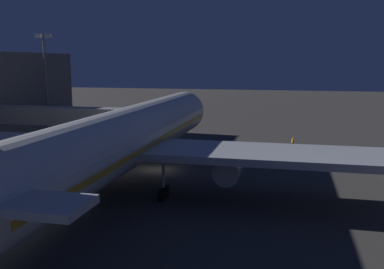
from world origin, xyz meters
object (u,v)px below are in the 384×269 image
(airliner_at_gate, at_px, (123,140))
(jet_bridge, at_px, (77,117))
(ground_crew_by_belt_loader, at_px, (293,142))
(traffic_cone_nose_port, at_px, (201,144))
(traffic_cone_nose_starboard, at_px, (175,143))
(apron_floodlight_mast, at_px, (46,79))

(airliner_at_gate, relative_size, jet_bridge, 2.36)
(airliner_at_gate, height_order, ground_crew_by_belt_loader, airliner_at_gate)
(airliner_at_gate, relative_size, traffic_cone_nose_port, 105.24)
(airliner_at_gate, xyz_separation_m, ground_crew_by_belt_loader, (-16.66, -28.83, -4.78))
(traffic_cone_nose_starboard, bearing_deg, jet_bridge, 48.24)
(airliner_at_gate, distance_m, apron_floodlight_mast, 38.15)
(apron_floodlight_mast, xyz_separation_m, traffic_cone_nose_starboard, (-23.30, 0.52, -10.20))
(jet_bridge, xyz_separation_m, traffic_cone_nose_starboard, (-10.82, -12.12, -5.51))
(airliner_at_gate, relative_size, ground_crew_by_belt_loader, 34.42)
(airliner_at_gate, xyz_separation_m, apron_floodlight_mast, (25.50, -27.97, 4.78))
(traffic_cone_nose_starboard, bearing_deg, traffic_cone_nose_port, 180.00)
(airliner_at_gate, bearing_deg, apron_floodlight_mast, -47.65)
(jet_bridge, bearing_deg, traffic_cone_nose_port, -141.47)
(airliner_at_gate, bearing_deg, ground_crew_by_belt_loader, -120.02)
(apron_floodlight_mast, relative_size, ground_crew_by_belt_loader, 10.75)
(apron_floodlight_mast, height_order, traffic_cone_nose_port, apron_floodlight_mast)
(airliner_at_gate, relative_size, apron_floodlight_mast, 3.20)
(jet_bridge, relative_size, ground_crew_by_belt_loader, 14.59)
(ground_crew_by_belt_loader, bearing_deg, airliner_at_gate, 59.98)
(airliner_at_gate, xyz_separation_m, jet_bridge, (13.02, -15.33, 0.09))
(airliner_at_gate, height_order, jet_bridge, airliner_at_gate)
(apron_floodlight_mast, distance_m, traffic_cone_nose_port, 29.52)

